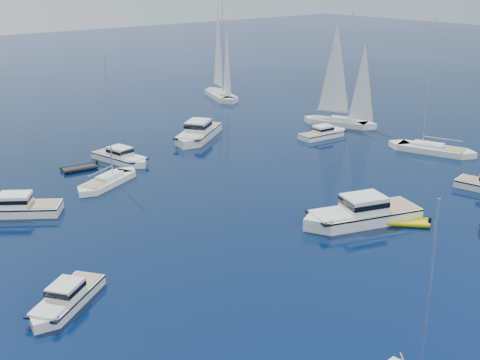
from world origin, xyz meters
name	(u,v)px	position (x,y,z in m)	size (l,w,h in m)	color
motor_cruiser_left	(66,306)	(-23.37, 18.78, 0.00)	(2.45, 8.01, 2.10)	silver
motor_cruiser_centre	(360,222)	(4.08, 15.31, 0.00)	(3.78, 12.36, 3.25)	white
motor_cruiser_far_r	(324,137)	(23.61, 38.07, 0.00)	(2.49, 8.12, 2.13)	white
motor_cruiser_far_l	(14,214)	(-19.80, 37.85, 0.00)	(2.99, 9.75, 2.56)	white
motor_cruiser_distant	(198,139)	(9.75, 48.59, 0.00)	(3.70, 12.10, 3.18)	silver
motor_cruiser_horizon	(121,162)	(-3.66, 45.91, 0.00)	(2.73, 8.91, 2.34)	white
sailboat_mid_r	(431,152)	(28.73, 24.25, 0.00)	(3.03, 11.65, 17.13)	white
sailboat_centre	(108,184)	(-8.84, 39.69, 0.00)	(2.56, 9.85, 14.48)	white
sailboat_sails_r	(339,125)	(30.51, 41.29, 0.00)	(3.06, 11.77, 17.30)	silver
sailboat_sails_far	(221,98)	(29.36, 68.48, 0.00)	(3.33, 12.81, 18.84)	silver
tender_yellow	(408,224)	(6.99, 12.16, 0.00)	(2.12, 3.91, 0.95)	yellow
tender_grey_far	(79,170)	(-8.95, 46.34, 0.00)	(2.29, 4.28, 0.95)	black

